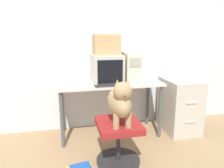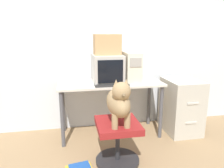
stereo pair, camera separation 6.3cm
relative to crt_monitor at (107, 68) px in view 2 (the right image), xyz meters
The scene contains 12 objects.
ground_plane 1.01m from the crt_monitor, 82.83° to the right, with size 12.00×12.00×0.00m, color #937551.
wall_back 0.47m from the crt_monitor, 83.24° to the left, with size 8.00×0.05×2.60m.
desk 0.30m from the crt_monitor, 31.05° to the right, with size 1.42×0.57×0.77m.
crt_monitor is the anchor object (origin of this frame).
pc_tower 0.32m from the crt_monitor, ahead, with size 0.21×0.47×0.41m.
keyboard 0.28m from the crt_monitor, 84.90° to the right, with size 0.44×0.14×0.03m.
computer_mouse 0.42m from the crt_monitor, 34.52° to the right, with size 0.06×0.04×0.04m.
office_chair 0.99m from the crt_monitor, 90.90° to the right, with size 0.50×0.50×0.49m.
dog 0.81m from the crt_monitor, 90.84° to the right, with size 0.23×0.53×0.51m.
filing_cabinet 1.22m from the crt_monitor, ahead, with size 0.46×0.60×0.78m.
cardboard_box 0.32m from the crt_monitor, 90.00° to the left, with size 0.34×0.26×0.27m.
book_stack_floor 1.31m from the crt_monitor, 119.69° to the right, with size 0.29×0.19×0.04m.
Camera 2 is at (-0.53, -2.59, 1.46)m, focal length 35.00 mm.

